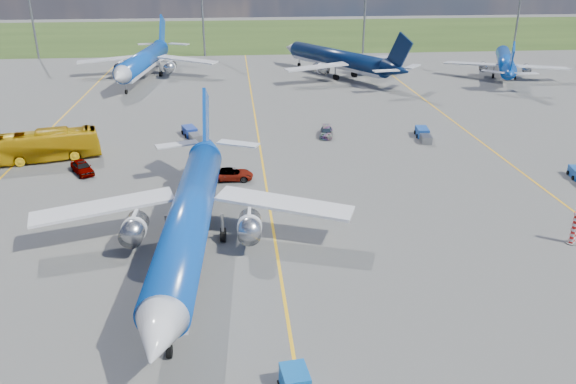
{
  "coord_description": "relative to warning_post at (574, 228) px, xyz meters",
  "views": [
    {
      "loc": [
        -3.13,
        -33.12,
        23.6
      ],
      "look_at": [
        1.32,
        12.6,
        4.0
      ],
      "focal_mm": 35.0,
      "sensor_mm": 36.0,
      "label": 1
    }
  ],
  "objects": [
    {
      "name": "ground",
      "position": [
        -26.0,
        -8.0,
        -1.5
      ],
      "size": [
        400.0,
        400.0,
        0.0
      ],
      "primitive_type": "plane",
      "color": "#5A5A57",
      "rests_on": "ground"
    },
    {
      "name": "grass_strip",
      "position": [
        -26.0,
        142.0,
        -1.5
      ],
      "size": [
        400.0,
        80.0,
        0.01
      ],
      "primitive_type": "cube",
      "color": "#2D4719",
      "rests_on": "ground"
    },
    {
      "name": "taxiway_lines",
      "position": [
        -25.83,
        19.7,
        -1.49
      ],
      "size": [
        60.25,
        160.0,
        0.02
      ],
      "color": "yellow",
      "rests_on": "ground"
    },
    {
      "name": "floodlight_masts",
      "position": [
        -16.0,
        102.0,
        11.06
      ],
      "size": [
        202.2,
        0.5,
        22.7
      ],
      "color": "slate",
      "rests_on": "ground"
    },
    {
      "name": "warning_post",
      "position": [
        0.0,
        0.0,
        0.0
      ],
      "size": [
        0.5,
        0.5,
        3.0
      ],
      "primitive_type": "cylinder",
      "color": "red",
      "rests_on": "ground"
    },
    {
      "name": "bg_jet_nnw",
      "position": [
        -46.97,
        75.29,
        -1.5
      ],
      "size": [
        35.59,
        44.05,
        10.64
      ],
      "primitive_type": null,
      "rotation": [
        0.0,
        0.0,
        -0.12
      ],
      "color": "#0C44AC",
      "rests_on": "ground"
    },
    {
      "name": "bg_jet_n",
      "position": [
        -7.68,
        74.18,
        -1.5
      ],
      "size": [
        45.97,
        49.45,
        10.39
      ],
      "primitive_type": null,
      "rotation": [
        0.0,
        0.0,
        3.66
      ],
      "color": "#07183C",
      "rests_on": "ground"
    },
    {
      "name": "bg_jet_ne",
      "position": [
        26.63,
        70.47,
        -1.5
      ],
      "size": [
        36.72,
        41.08,
        8.85
      ],
      "primitive_type": null,
      "rotation": [
        0.0,
        0.0,
        2.75
      ],
      "color": "#0C44AC",
      "rests_on": "ground"
    },
    {
      "name": "main_airliner",
      "position": [
        -33.14,
        1.13,
        -1.5
      ],
      "size": [
        31.88,
        40.72,
        10.27
      ],
      "primitive_type": null,
      "rotation": [
        0.0,
        0.0,
        -0.05
      ],
      "color": "#0C44AC",
      "rests_on": "ground"
    },
    {
      "name": "uld_container",
      "position": [
        -26.26,
        -15.73,
        -0.74
      ],
      "size": [
        1.75,
        2.08,
        1.53
      ],
      "primitive_type": "cube",
      "rotation": [
        0.0,
        0.0,
        0.12
      ],
      "color": "#0C59B1",
      "rests_on": "ground"
    },
    {
      "name": "apron_bus",
      "position": [
        -52.79,
        26.8,
        0.39
      ],
      "size": [
        13.91,
        6.41,
        3.77
      ],
      "primitive_type": "imported",
      "rotation": [
        0.0,
        0.0,
        1.82
      ],
      "color": "#CF9D0C",
      "rests_on": "ground"
    },
    {
      "name": "service_car_a",
      "position": [
        -46.99,
        21.75,
        -0.75
      ],
      "size": [
        3.74,
        4.72,
        1.51
      ],
      "primitive_type": "imported",
      "rotation": [
        0.0,
        0.0,
        0.52
      ],
      "color": "#999999",
      "rests_on": "ground"
    },
    {
      "name": "service_car_b",
      "position": [
        -29.82,
        18.02,
        -0.81
      ],
      "size": [
        4.99,
        2.34,
        1.38
      ],
      "primitive_type": "imported",
      "rotation": [
        0.0,
        0.0,
        1.56
      ],
      "color": "#999999",
      "rests_on": "ground"
    },
    {
      "name": "service_car_c",
      "position": [
        -16.54,
        33.15,
        -0.87
      ],
      "size": [
        2.55,
        4.57,
        1.25
      ],
      "primitive_type": "imported",
      "rotation": [
        0.0,
        0.0,
        -0.19
      ],
      "color": "#999999",
      "rests_on": "ground"
    },
    {
      "name": "baggage_tug_c",
      "position": [
        -35.21,
        34.53,
        -0.92
      ],
      "size": [
        3.18,
        5.71,
        1.24
      ],
      "rotation": [
        0.0,
        0.0,
        0.33
      ],
      "color": "navy",
      "rests_on": "ground"
    },
    {
      "name": "baggage_tug_e",
      "position": [
        -3.33,
        30.96,
        -0.93
      ],
      "size": [
        2.13,
        5.55,
        1.21
      ],
      "rotation": [
        0.0,
        0.0,
        -0.13
      ],
      "color": "#1B49A2",
      "rests_on": "ground"
    }
  ]
}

